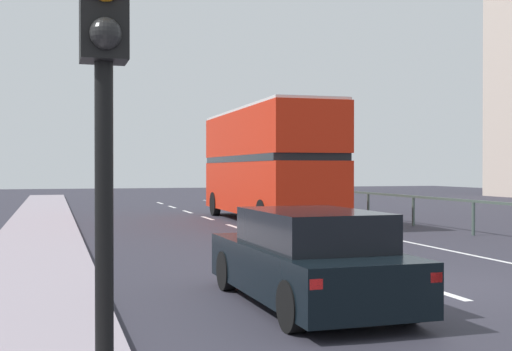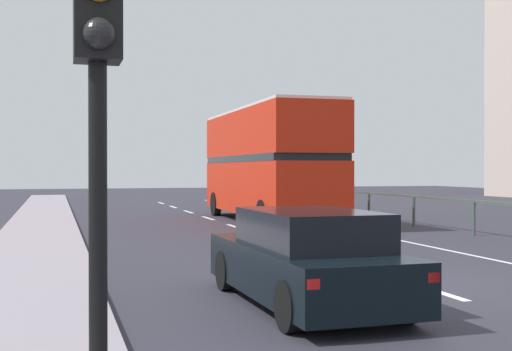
# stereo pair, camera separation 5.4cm
# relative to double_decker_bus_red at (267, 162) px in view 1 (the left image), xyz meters

# --- Properties ---
(ground_plane) EXTENTS (74.35, 120.00, 0.10)m
(ground_plane) POSITION_rel_double_decker_bus_red_xyz_m (-1.76, -14.08, -2.32)
(ground_plane) COLOR #2C2B35
(near_sidewalk_kerb) EXTENTS (2.28, 80.00, 0.14)m
(near_sidewalk_kerb) POSITION_rel_double_decker_bus_red_xyz_m (-8.12, -14.08, -2.20)
(near_sidewalk_kerb) COLOR gray
(near_sidewalk_kerb) RESTS_ON ground
(lane_paint_markings) EXTENTS (3.39, 46.00, 0.01)m
(lane_paint_markings) POSITION_rel_double_decker_bus_red_xyz_m (0.23, -5.46, -2.26)
(lane_paint_markings) COLOR silver
(lane_paint_markings) RESTS_ON ground
(bridge_side_railing) EXTENTS (0.10, 42.00, 1.06)m
(bridge_side_railing) POSITION_rel_double_decker_bus_red_xyz_m (4.31, -5.08, -1.40)
(bridge_side_railing) COLOR #43544C
(bridge_side_railing) RESTS_ON ground
(double_decker_bus_red) EXTENTS (2.74, 10.25, 4.23)m
(double_decker_bus_red) POSITION_rel_double_decker_bus_red_xyz_m (0.00, 0.00, 0.00)
(double_decker_bus_red) COLOR red
(double_decker_bus_red) RESTS_ON ground
(hatchback_car_near) EXTENTS (1.84, 4.42, 1.40)m
(hatchback_car_near) POSITION_rel_double_decker_bus_red_xyz_m (-4.19, -15.06, -1.59)
(hatchback_car_near) COLOR black
(hatchback_car_near) RESTS_ON ground
(traffic_signal_pole) EXTENTS (0.30, 0.42, 3.44)m
(traffic_signal_pole) POSITION_rel_double_decker_bus_red_xyz_m (-7.42, -19.75, 0.46)
(traffic_signal_pole) COLOR black
(traffic_signal_pole) RESTS_ON near_sidewalk_kerb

